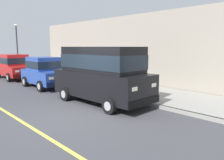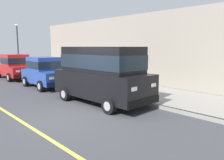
{
  "view_description": "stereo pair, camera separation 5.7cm",
  "coord_description": "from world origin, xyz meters",
  "px_view_note": "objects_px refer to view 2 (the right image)",
  "views": [
    {
      "loc": [
        -4.35,
        -6.79,
        2.52
      ],
      "look_at": [
        3.3,
        1.33,
        0.85
      ],
      "focal_mm": 35.78,
      "sensor_mm": 36.0,
      "label": 1
    },
    {
      "loc": [
        -4.31,
        -6.83,
        2.52
      ],
      "look_at": [
        3.3,
        1.33,
        0.85
      ],
      "focal_mm": 35.78,
      "sensor_mm": 36.0,
      "label": 2
    }
  ],
  "objects_px": {
    "dog_black": "(125,82)",
    "car_black_van": "(101,72)",
    "car_red_sedan": "(15,66)",
    "fire_hydrant": "(149,92)",
    "car_blue_hatchback": "(45,72)",
    "street_lamp": "(18,42)"
  },
  "relations": [
    {
      "from": "dog_black",
      "to": "car_black_van",
      "type": "bearing_deg",
      "value": -154.44
    },
    {
      "from": "car_red_sedan",
      "to": "fire_hydrant",
      "type": "relative_size",
      "value": 6.43
    },
    {
      "from": "car_blue_hatchback",
      "to": "dog_black",
      "type": "relative_size",
      "value": 5.4
    },
    {
      "from": "car_black_van",
      "to": "dog_black",
      "type": "bearing_deg",
      "value": 25.56
    },
    {
      "from": "car_red_sedan",
      "to": "street_lamp",
      "type": "bearing_deg",
      "value": 65.04
    },
    {
      "from": "car_black_van",
      "to": "car_blue_hatchback",
      "type": "distance_m",
      "value": 5.45
    },
    {
      "from": "car_red_sedan",
      "to": "fire_hydrant",
      "type": "xyz_separation_m",
      "value": [
        1.55,
        -12.04,
        -0.51
      ]
    },
    {
      "from": "car_black_van",
      "to": "car_blue_hatchback",
      "type": "relative_size",
      "value": 1.29
    },
    {
      "from": "car_black_van",
      "to": "street_lamp",
      "type": "height_order",
      "value": "street_lamp"
    },
    {
      "from": "fire_hydrant",
      "to": "dog_black",
      "type": "bearing_deg",
      "value": 62.63
    },
    {
      "from": "car_red_sedan",
      "to": "street_lamp",
      "type": "height_order",
      "value": "street_lamp"
    },
    {
      "from": "car_blue_hatchback",
      "to": "car_red_sedan",
      "type": "distance_m",
      "value": 5.12
    },
    {
      "from": "dog_black",
      "to": "street_lamp",
      "type": "distance_m",
      "value": 12.55
    },
    {
      "from": "car_red_sedan",
      "to": "dog_black",
      "type": "bearing_deg",
      "value": -71.15
    },
    {
      "from": "car_black_van",
      "to": "car_blue_hatchback",
      "type": "height_order",
      "value": "car_black_van"
    },
    {
      "from": "car_black_van",
      "to": "dog_black",
      "type": "relative_size",
      "value": 6.95
    },
    {
      "from": "fire_hydrant",
      "to": "street_lamp",
      "type": "distance_m",
      "value": 15.36
    },
    {
      "from": "car_red_sedan",
      "to": "dog_black",
      "type": "distance_m",
      "value": 9.6
    },
    {
      "from": "car_black_van",
      "to": "car_red_sedan",
      "type": "relative_size",
      "value": 1.06
    },
    {
      "from": "car_blue_hatchback",
      "to": "street_lamp",
      "type": "distance_m",
      "value": 8.6
    },
    {
      "from": "car_black_van",
      "to": "street_lamp",
      "type": "relative_size",
      "value": 1.12
    },
    {
      "from": "street_lamp",
      "to": "dog_black",
      "type": "bearing_deg",
      "value": -82.33
    }
  ]
}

